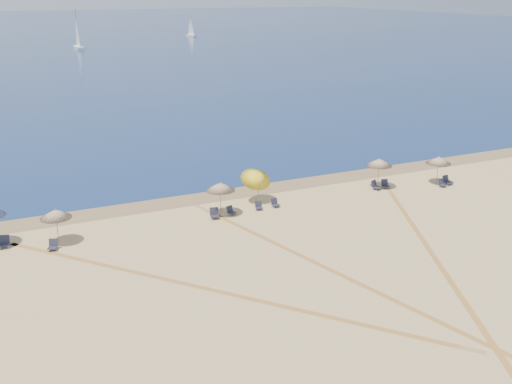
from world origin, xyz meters
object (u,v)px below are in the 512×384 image
chair_1 (4,242)px  chair_5 (259,206)px  umbrella_4 (379,162)px  chair_7 (375,185)px  chair_3 (214,214)px  chair_4 (231,211)px  sailboat_0 (191,29)px  chair_2 (53,245)px  umbrella_2 (220,187)px  chair_6 (275,203)px  umbrella_5 (439,160)px  chair_9 (442,183)px  sailboat_2 (78,37)px  umbrella_3 (256,177)px  chair_10 (447,181)px  chair_8 (385,184)px  umbrella_1 (55,214)px

chair_1 → chair_5: (17.02, -0.60, -0.06)m
umbrella_4 → chair_7: 1.87m
chair_3 → chair_4: (1.30, 0.16, -0.05)m
chair_5 → sailboat_0: (45.02, 151.57, 1.92)m
umbrella_4 → chair_2: 25.24m
umbrella_2 → chair_6: size_ratio=3.83×
umbrella_5 → chair_1: size_ratio=2.82×
umbrella_2 → umbrella_4: size_ratio=0.99×
chair_4 → chair_9: size_ratio=1.15×
chair_4 → chair_7: bearing=-18.4°
chair_1 → chair_2: size_ratio=1.04×
umbrella_2 → umbrella_5: (18.61, -0.82, -0.09)m
chair_9 → sailboat_2: bearing=98.6°
umbrella_3 → chair_2: bearing=-170.0°
chair_7 → chair_2: bearing=161.0°
chair_2 → chair_9: 29.90m
chair_2 → sailboat_0: sailboat_0 is taller
umbrella_3 → umbrella_5: (15.27, -2.12, 0.01)m
chair_9 → chair_2: bearing=-176.7°
umbrella_5 → umbrella_2: bearing=177.5°
chair_2 → chair_10: 30.66m
chair_10 → sailboat_0: 155.39m
chair_5 → chair_6: (1.32, 0.02, 0.01)m
chair_8 → sailboat_0: sailboat_0 is taller
chair_2 → chair_3: bearing=26.4°
chair_2 → chair_10: size_ratio=1.02×
chair_2 → umbrella_4: bearing=26.0°
umbrella_2 → chair_4: 1.92m
chair_5 → chair_9: chair_9 is taller
umbrella_1 → chair_2: umbrella_1 is taller
chair_5 → chair_7: 10.31m
umbrella_1 → chair_9: 29.54m
umbrella_4 → chair_6: bearing=-176.3°
chair_4 → sailboat_0: size_ratio=0.10×
chair_2 → chair_7: (24.63, 1.28, 0.03)m
chair_6 → sailboat_2: size_ratio=0.06×
umbrella_5 → chair_7: (-5.48, 0.77, -1.64)m
chair_3 → chair_6: (4.82, 0.27, -0.05)m
chair_1 → chair_3: chair_3 is taller
umbrella_2 → chair_10: 19.28m
umbrella_4 → chair_1: umbrella_4 is taller
umbrella_5 → chair_7: bearing=172.0°
chair_3 → chair_10: size_ratio=1.03×
umbrella_5 → chair_5: umbrella_5 is taller
chair_2 → chair_7: size_ratio=0.91×
sailboat_0 → chair_10: bearing=-111.8°
chair_2 → chair_10: bearing=22.1°
chair_4 → chair_5: size_ratio=1.07×
umbrella_1 → chair_9: size_ratio=3.61×
chair_2 → chair_6: (15.65, 1.06, -0.02)m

